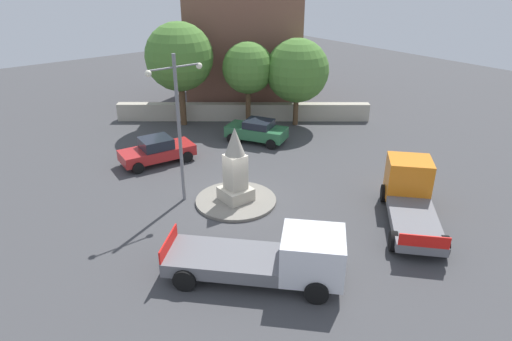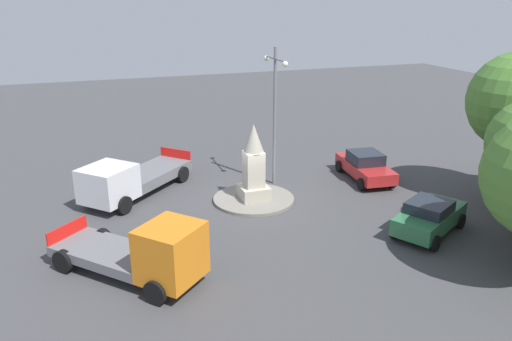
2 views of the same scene
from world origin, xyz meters
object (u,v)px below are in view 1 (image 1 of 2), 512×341
truck_white_far_side (276,257)px  tree_mid_cluster (179,57)px  car_red_parked_left (157,150)px  car_green_waiting (257,131)px  corner_building (245,39)px  tree_near_wall (297,71)px  monument (235,168)px  truck_orange_passing (410,193)px  tree_far_corner (248,68)px  streetlamp (178,117)px

truck_white_far_side → tree_mid_cluster: size_ratio=0.85×
car_red_parked_left → car_green_waiting: 6.61m
car_green_waiting → corner_building: corner_building is taller
truck_white_far_side → car_green_waiting: bearing=-125.2°
tree_near_wall → tree_mid_cluster: bearing=-38.1°
car_green_waiting → tree_mid_cluster: (2.01, -5.90, 4.00)m
monument → truck_white_far_side: bearing=68.1°
car_green_waiting → truck_orange_passing: truck_orange_passing is taller
monument → tree_mid_cluster: bearing=-107.8°
truck_orange_passing → tree_near_wall: tree_near_wall is taller
truck_white_far_side → tree_far_corner: bearing=-123.7°
streetlamp → tree_mid_cluster: (-5.55, -9.82, 0.53)m
car_red_parked_left → tree_near_wall: size_ratio=0.72×
tree_mid_cluster → corner_building: bearing=-159.9°
tree_near_wall → tree_far_corner: size_ratio=1.04×
tree_mid_cluster → tree_far_corner: (-3.63, 2.84, -0.74)m
tree_near_wall → tree_mid_cluster: size_ratio=0.85×
car_green_waiting → corner_building: (-5.51, -8.65, 4.12)m
streetlamp → truck_white_far_side: (0.43, 7.41, -3.25)m
truck_orange_passing → corner_building: (-5.65, -20.10, 3.80)m
car_green_waiting → truck_white_far_side: 13.87m
truck_white_far_side → tree_near_wall: tree_near_wall is taller
tree_near_wall → tree_far_corner: tree_near_wall is taller
car_green_waiting → truck_orange_passing: size_ratio=0.74×
truck_orange_passing → tree_far_corner: size_ratio=0.97×
streetlamp → truck_white_far_side: bearing=86.7°
streetlamp → truck_orange_passing: bearing=134.6°
truck_white_far_side → streetlamp: bearing=-93.3°
streetlamp → corner_building: size_ratio=0.72×
monument → car_green_waiting: size_ratio=0.88×
car_red_parked_left → tree_far_corner: (-8.16, -2.14, 3.27)m
monument → truck_white_far_side: 6.14m
truck_orange_passing → tree_near_wall: size_ratio=0.93×
truck_white_far_side → tree_mid_cluster: 18.62m
truck_orange_passing → tree_far_corner: (-1.76, -14.51, 2.95)m
corner_building → tree_near_wall: size_ratio=1.62×
car_red_parked_left → tree_far_corner: tree_far_corner is taller
tree_far_corner → monument: bearing=50.0°
truck_orange_passing → car_red_parked_left: bearing=-62.6°
truck_orange_passing → tree_mid_cluster: 17.84m
car_green_waiting → tree_far_corner: size_ratio=0.72×
monument → truck_white_far_side: (2.27, 5.64, -0.80)m
car_green_waiting → truck_white_far_side: size_ratio=0.69×
car_red_parked_left → tree_far_corner: 9.05m
monument → tree_far_corner: (-7.34, -8.74, 2.24)m
car_red_parked_left → corner_building: bearing=-147.3°
tree_near_wall → corner_building: bearing=-99.3°
truck_orange_passing → tree_mid_cluster: bearing=-83.8°
corner_building → tree_mid_cluster: size_ratio=1.38×
car_red_parked_left → car_green_waiting: car_red_parked_left is taller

